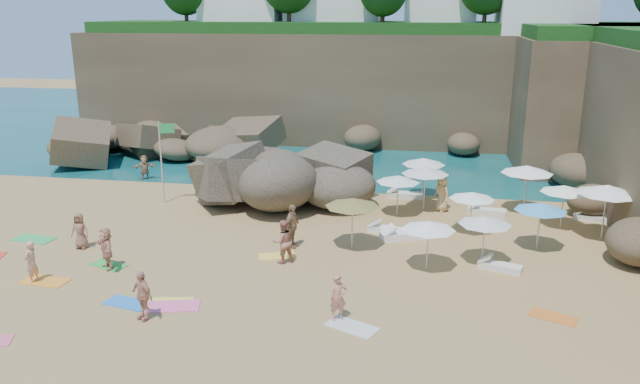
% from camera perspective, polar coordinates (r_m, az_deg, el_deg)
% --- Properties ---
extents(ground, '(120.00, 120.00, 0.00)m').
position_cam_1_polar(ground, '(25.60, -5.60, -5.95)').
color(ground, tan).
rests_on(ground, ground).
extents(seawater, '(120.00, 120.00, 0.00)m').
position_cam_1_polar(seawater, '(54.06, 2.85, 6.04)').
color(seawater, '#0C4751').
rests_on(seawater, ground).
extents(cliff_back, '(44.00, 8.00, 8.00)m').
position_cam_1_polar(cliff_back, '(48.33, 4.55, 9.57)').
color(cliff_back, brown).
rests_on(cliff_back, ground).
extents(cliff_corner, '(10.00, 12.00, 8.00)m').
position_cam_1_polar(cliff_corner, '(44.42, 23.71, 7.65)').
color(cliff_corner, brown).
rests_on(cliff_corner, ground).
extents(rock_promontory, '(12.00, 7.00, 2.00)m').
position_cam_1_polar(rock_promontory, '(43.64, -14.04, 3.05)').
color(rock_promontory, brown).
rests_on(rock_promontory, ground).
extents(marina_masts, '(3.10, 0.10, 6.00)m').
position_cam_1_polar(marina_masts, '(57.96, -13.73, 9.29)').
color(marina_masts, white).
rests_on(marina_masts, ground).
extents(rock_outcrop, '(8.19, 7.21, 2.72)m').
position_cam_1_polar(rock_outcrop, '(32.26, -2.79, -1.13)').
color(rock_outcrop, brown).
rests_on(rock_outcrop, ground).
extents(flag_pole, '(0.82, 0.26, 4.28)m').
position_cam_1_polar(flag_pole, '(32.74, -14.14, 3.60)').
color(flag_pole, silver).
rests_on(flag_pole, ground).
extents(parasol_0, '(2.27, 2.27, 2.15)m').
position_cam_1_polar(parasol_0, '(33.39, 9.46, 2.79)').
color(parasol_0, silver).
rests_on(parasol_0, ground).
extents(parasol_1, '(2.50, 2.50, 2.36)m').
position_cam_1_polar(parasol_1, '(33.27, 0.15, 3.31)').
color(parasol_1, silver).
rests_on(parasol_1, ground).
extents(parasol_2, '(2.02, 2.02, 1.91)m').
position_cam_1_polar(parasol_2, '(28.43, 13.75, -0.32)').
color(parasol_2, silver).
rests_on(parasol_2, ground).
extents(parasol_3, '(2.33, 2.33, 2.21)m').
position_cam_1_polar(parasol_3, '(31.26, 9.60, 1.95)').
color(parasol_3, silver).
rests_on(parasol_3, ground).
extents(parasol_4, '(2.60, 2.60, 2.46)m').
position_cam_1_polar(parasol_4, '(29.46, 24.81, 0.21)').
color(parasol_4, silver).
rests_on(parasol_4, ground).
extents(parasol_5, '(2.11, 2.11, 2.00)m').
position_cam_1_polar(parasol_5, '(30.27, 7.16, 1.20)').
color(parasol_5, silver).
rests_on(parasol_5, ground).
extents(parasol_6, '(2.31, 2.31, 2.19)m').
position_cam_1_polar(parasol_6, '(25.83, 3.00, -0.96)').
color(parasol_6, silver).
rests_on(parasol_6, ground).
extents(parasol_7, '(2.51, 2.51, 2.37)m').
position_cam_1_polar(parasol_7, '(32.06, 18.41, 1.97)').
color(parasol_7, silver).
rests_on(parasol_7, ground).
extents(parasol_8, '(2.14, 2.14, 2.02)m').
position_cam_1_polar(parasol_8, '(30.37, 21.45, 0.26)').
color(parasol_8, silver).
rests_on(parasol_8, ground).
extents(parasol_9, '(2.06, 2.06, 1.95)m').
position_cam_1_polar(parasol_9, '(24.07, 9.90, -3.05)').
color(parasol_9, silver).
rests_on(parasol_9, ground).
extents(parasol_10, '(2.14, 2.14, 2.02)m').
position_cam_1_polar(parasol_10, '(27.27, 19.54, -1.29)').
color(parasol_10, silver).
rests_on(parasol_10, ground).
extents(parasol_11, '(2.07, 2.07, 1.96)m').
position_cam_1_polar(parasol_11, '(25.08, 14.86, -2.54)').
color(parasol_11, silver).
rests_on(parasol_11, ground).
extents(lounger_0, '(1.80, 0.98, 0.27)m').
position_cam_1_polar(lounger_0, '(28.27, 6.18, -3.49)').
color(lounger_0, white).
rests_on(lounger_0, ground).
extents(lounger_1, '(1.89, 0.87, 0.28)m').
position_cam_1_polar(lounger_1, '(31.69, 15.01, -1.74)').
color(lounger_1, silver).
rests_on(lounger_1, ground).
extents(lounger_2, '(1.90, 0.64, 0.30)m').
position_cam_1_polar(lounger_2, '(33.60, 7.79, -0.28)').
color(lounger_2, white).
rests_on(lounger_2, ground).
extents(lounger_3, '(1.75, 1.06, 0.26)m').
position_cam_1_polar(lounger_3, '(25.23, 16.14, -6.58)').
color(lounger_3, silver).
rests_on(lounger_3, ground).
extents(lounger_4, '(1.68, 1.00, 0.25)m').
position_cam_1_polar(lounger_4, '(32.45, 23.55, -2.18)').
color(lounger_4, silver).
rests_on(lounger_4, ground).
extents(lounger_5, '(2.16, 1.40, 0.32)m').
position_cam_1_polar(lounger_5, '(27.66, 7.67, -3.94)').
color(lounger_5, white).
rests_on(lounger_5, ground).
extents(towel_2, '(1.81, 1.06, 0.03)m').
position_cam_1_polar(towel_2, '(25.46, -23.83, -7.45)').
color(towel_2, orange).
rests_on(towel_2, ground).
extents(towel_3, '(1.93, 1.17, 0.03)m').
position_cam_1_polar(towel_3, '(30.12, -24.71, -3.93)').
color(towel_3, green).
rests_on(towel_3, ground).
extents(towel_4, '(1.74, 1.09, 0.03)m').
position_cam_1_polar(towel_4, '(22.33, -13.70, -9.82)').
color(towel_4, '#F5FA41').
rests_on(towel_4, ground).
extents(towel_8, '(1.72, 1.10, 0.03)m').
position_cam_1_polar(towel_8, '(22.69, -17.19, -9.67)').
color(towel_8, blue).
rests_on(towel_8, ground).
extents(towel_9, '(1.94, 1.30, 0.03)m').
position_cam_1_polar(towel_9, '(22.06, -13.29, -10.12)').
color(towel_9, pink).
rests_on(towel_9, ground).
extents(towel_10, '(1.65, 1.26, 0.03)m').
position_cam_1_polar(towel_10, '(22.17, 20.54, -10.64)').
color(towel_10, orange).
rests_on(towel_10, ground).
extents(towel_11, '(1.63, 1.20, 0.03)m').
position_cam_1_polar(towel_11, '(26.06, -18.76, -6.34)').
color(towel_11, green).
rests_on(towel_11, ground).
extents(towel_12, '(1.69, 1.29, 0.03)m').
position_cam_1_polar(towel_12, '(25.65, -3.93, -5.83)').
color(towel_12, yellow).
rests_on(towel_12, ground).
extents(towel_13, '(1.83, 1.43, 0.03)m').
position_cam_1_polar(towel_13, '(20.24, 2.94, -12.21)').
color(towel_13, silver).
rests_on(towel_13, ground).
extents(person_stand_1, '(1.09, 1.04, 1.78)m').
position_cam_1_polar(person_stand_1, '(24.70, -3.41, -4.54)').
color(person_stand_1, '#B76E5B').
rests_on(person_stand_1, ground).
extents(person_stand_2, '(1.22, 1.17, 1.86)m').
position_cam_1_polar(person_stand_2, '(32.54, -0.22, 0.76)').
color(person_stand_2, '#F7C98C').
rests_on(person_stand_2, ground).
extents(person_stand_3, '(0.72, 1.19, 1.89)m').
position_cam_1_polar(person_stand_3, '(26.22, -2.57, -3.13)').
color(person_stand_3, '#906C48').
rests_on(person_stand_3, ground).
extents(person_stand_4, '(0.98, 0.97, 1.82)m').
position_cam_1_polar(person_stand_4, '(31.48, 11.08, -0.13)').
color(person_stand_4, tan).
rests_on(person_stand_4, ground).
extents(person_stand_5, '(1.39, 0.96, 1.46)m').
position_cam_1_polar(person_stand_5, '(38.17, -15.74, 2.18)').
color(person_stand_5, '#A97754').
rests_on(person_stand_5, ground).
extents(person_stand_6, '(0.41, 0.60, 1.61)m').
position_cam_1_polar(person_stand_6, '(25.28, -24.91, -5.81)').
color(person_stand_6, tan).
rests_on(person_stand_6, ground).
extents(person_lie_1, '(1.63, 1.90, 0.40)m').
position_cam_1_polar(person_lie_1, '(21.38, -15.81, -10.65)').
color(person_lie_1, tan).
rests_on(person_lie_1, ground).
extents(person_lie_2, '(0.85, 1.56, 0.40)m').
position_cam_1_polar(person_lie_2, '(28.18, -20.98, -4.44)').
color(person_lie_2, brown).
rests_on(person_lie_2, ground).
extents(person_lie_3, '(2.24, 2.24, 0.44)m').
position_cam_1_polar(person_lie_3, '(25.70, -18.84, -6.19)').
color(person_lie_3, tan).
rests_on(person_lie_3, ground).
extents(person_lie_4, '(1.24, 1.62, 0.37)m').
position_cam_1_polar(person_lie_4, '(20.57, 1.65, -11.16)').
color(person_lie_4, '#BE755F').
rests_on(person_lie_4, ground).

